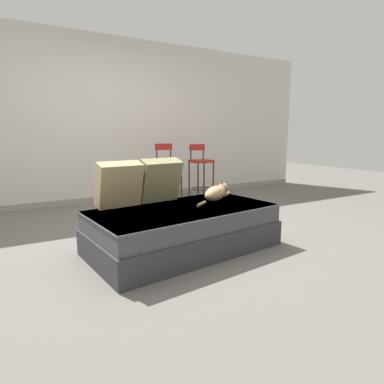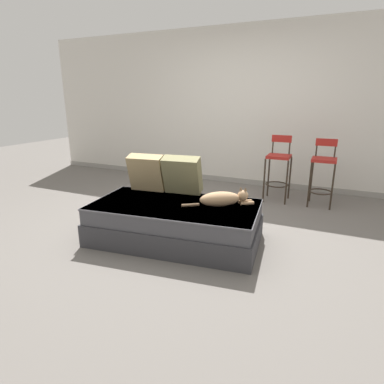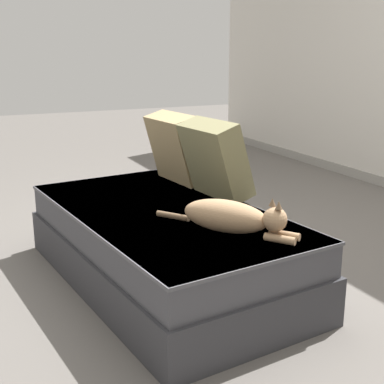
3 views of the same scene
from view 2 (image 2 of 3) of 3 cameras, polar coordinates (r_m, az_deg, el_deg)
name	(u,v)px [view 2 (image 2 of 3)]	position (r m, az deg, el deg)	size (l,w,h in m)	color
ground_plane	(191,227)	(3.81, -0.19, -6.23)	(16.00, 16.00, 0.00)	#66605B
wall_back_panel	(246,108)	(5.64, 9.66, 14.52)	(8.00, 0.10, 2.60)	silver
wall_baseboard_trim	(242,181)	(5.77, 8.92, 1.96)	(8.00, 0.02, 0.09)	gray
couch	(175,222)	(3.40, -3.01, -5.34)	(1.83, 1.12, 0.41)	#353539
throw_pillow_corner	(147,173)	(3.77, -7.98, 3.44)	(0.44, 0.30, 0.44)	tan
throw_pillow_middle	(182,175)	(3.61, -1.73, 3.05)	(0.45, 0.32, 0.44)	#847F56
cat	(223,199)	(3.26, 5.52, -1.20)	(0.65, 0.46, 0.19)	tan
bar_stool_near_window	(278,165)	(4.83, 15.11, 4.66)	(0.34, 0.34, 0.95)	#2D2319
bar_stool_by_doorway	(323,169)	(4.78, 22.29, 3.86)	(0.32, 0.32, 0.93)	#2D2319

